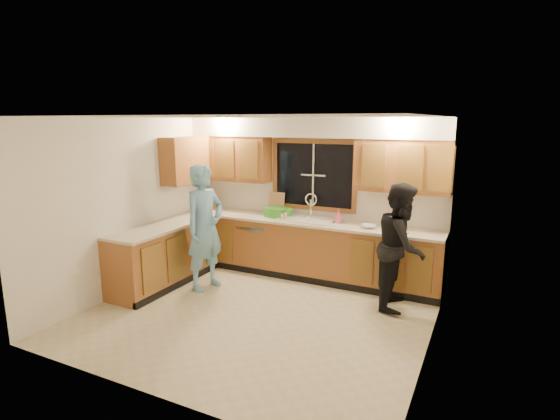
# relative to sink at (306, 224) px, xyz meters

# --- Properties ---
(floor) EXTENTS (4.20, 4.20, 0.00)m
(floor) POSITION_rel_sink_xyz_m (0.00, -1.60, -0.86)
(floor) COLOR beige
(floor) RESTS_ON ground
(ceiling) EXTENTS (4.20, 4.20, 0.00)m
(ceiling) POSITION_rel_sink_xyz_m (0.00, -1.60, 1.64)
(ceiling) COLOR white
(wall_back) EXTENTS (4.20, 0.00, 4.20)m
(wall_back) POSITION_rel_sink_xyz_m (0.00, 0.30, 0.39)
(wall_back) COLOR white
(wall_back) RESTS_ON ground
(wall_left) EXTENTS (0.00, 3.80, 3.80)m
(wall_left) POSITION_rel_sink_xyz_m (-2.10, -1.60, 0.39)
(wall_left) COLOR white
(wall_left) RESTS_ON ground
(wall_right) EXTENTS (0.00, 3.80, 3.80)m
(wall_right) POSITION_rel_sink_xyz_m (2.10, -1.60, 0.39)
(wall_right) COLOR white
(wall_right) RESTS_ON ground
(base_cabinets_back) EXTENTS (4.20, 0.60, 0.88)m
(base_cabinets_back) POSITION_rel_sink_xyz_m (0.00, -0.00, -0.42)
(base_cabinets_back) COLOR #A2602F
(base_cabinets_back) RESTS_ON ground
(base_cabinets_left) EXTENTS (0.60, 1.90, 0.88)m
(base_cabinets_left) POSITION_rel_sink_xyz_m (-1.80, -1.25, -0.42)
(base_cabinets_left) COLOR #A2602F
(base_cabinets_left) RESTS_ON ground
(countertop_back) EXTENTS (4.20, 0.63, 0.04)m
(countertop_back) POSITION_rel_sink_xyz_m (0.00, -0.02, 0.04)
(countertop_back) COLOR beige
(countertop_back) RESTS_ON base_cabinets_back
(countertop_left) EXTENTS (0.63, 1.90, 0.04)m
(countertop_left) POSITION_rel_sink_xyz_m (-1.79, -1.25, 0.04)
(countertop_left) COLOR beige
(countertop_left) RESTS_ON base_cabinets_left
(upper_cabinets_left) EXTENTS (1.35, 0.33, 0.75)m
(upper_cabinets_left) POSITION_rel_sink_xyz_m (-1.43, 0.13, 0.96)
(upper_cabinets_left) COLOR #A2602F
(upper_cabinets_left) RESTS_ON wall_back
(upper_cabinets_right) EXTENTS (1.35, 0.33, 0.75)m
(upper_cabinets_right) POSITION_rel_sink_xyz_m (1.43, 0.13, 0.96)
(upper_cabinets_right) COLOR #A2602F
(upper_cabinets_right) RESTS_ON wall_back
(upper_cabinets_return) EXTENTS (0.33, 0.90, 0.75)m
(upper_cabinets_return) POSITION_rel_sink_xyz_m (-1.94, -0.48, 0.96)
(upper_cabinets_return) COLOR #A2602F
(upper_cabinets_return) RESTS_ON wall_left
(soffit) EXTENTS (4.20, 0.35, 0.30)m
(soffit) POSITION_rel_sink_xyz_m (0.00, 0.12, 1.49)
(soffit) COLOR silver
(soffit) RESTS_ON wall_back
(window_frame) EXTENTS (1.44, 0.03, 1.14)m
(window_frame) POSITION_rel_sink_xyz_m (0.00, 0.29, 0.74)
(window_frame) COLOR black
(window_frame) RESTS_ON wall_back
(sink) EXTENTS (0.86, 0.52, 0.57)m
(sink) POSITION_rel_sink_xyz_m (0.00, 0.00, 0.00)
(sink) COLOR white
(sink) RESTS_ON countertop_back
(dishwasher) EXTENTS (0.60, 0.56, 0.82)m
(dishwasher) POSITION_rel_sink_xyz_m (-0.85, -0.01, -0.45)
(dishwasher) COLOR white
(dishwasher) RESTS_ON floor
(stove) EXTENTS (0.58, 0.75, 0.90)m
(stove) POSITION_rel_sink_xyz_m (-1.80, -1.82, -0.41)
(stove) COLOR white
(stove) RESTS_ON floor
(man) EXTENTS (0.57, 0.75, 1.85)m
(man) POSITION_rel_sink_xyz_m (-1.13, -1.12, 0.06)
(man) COLOR #6DA9CF
(man) RESTS_ON floor
(woman) EXTENTS (0.68, 0.85, 1.68)m
(woman) POSITION_rel_sink_xyz_m (1.58, -0.53, -0.03)
(woman) COLOR black
(woman) RESTS_ON floor
(knife_block) EXTENTS (0.15, 0.14, 0.24)m
(knife_block) POSITION_rel_sink_xyz_m (-1.84, 0.06, 0.18)
(knife_block) COLOR olive
(knife_block) RESTS_ON countertop_back
(cutting_board) EXTENTS (0.28, 0.11, 0.36)m
(cutting_board) POSITION_rel_sink_xyz_m (-0.63, 0.22, 0.24)
(cutting_board) COLOR tan
(cutting_board) RESTS_ON countertop_back
(dish_crate) EXTENTS (0.39, 0.38, 0.16)m
(dish_crate) POSITION_rel_sink_xyz_m (-0.50, 0.01, 0.13)
(dish_crate) COLOR #358E24
(dish_crate) RESTS_ON countertop_back
(soap_bottle) EXTENTS (0.12, 0.12, 0.20)m
(soap_bottle) POSITION_rel_sink_xyz_m (0.51, 0.05, 0.16)
(soap_bottle) COLOR #F35C83
(soap_bottle) RESTS_ON countertop_back
(bowl) EXTENTS (0.27, 0.27, 0.05)m
(bowl) POSITION_rel_sink_xyz_m (1.02, -0.08, 0.08)
(bowl) COLOR silver
(bowl) RESTS_ON countertop_back
(can_left) EXTENTS (0.07, 0.07, 0.12)m
(can_left) POSITION_rel_sink_xyz_m (-0.33, -0.22, 0.11)
(can_left) COLOR beige
(can_left) RESTS_ON countertop_back
(can_right) EXTENTS (0.07, 0.07, 0.13)m
(can_right) POSITION_rel_sink_xyz_m (-0.30, -0.15, 0.12)
(can_right) COLOR beige
(can_right) RESTS_ON countertop_back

